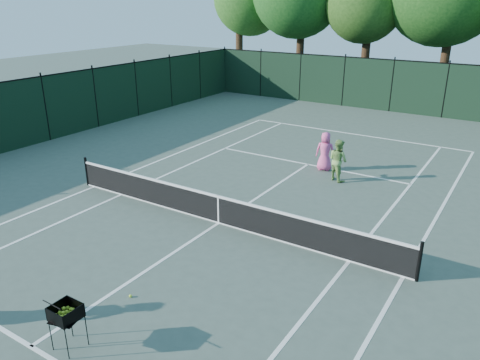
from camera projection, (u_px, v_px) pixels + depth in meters
The scene contains 15 objects.
ground at pixel (219, 223), 14.14m from camera, with size 90.00×90.00×0.00m, color #455449.
sideline_doubles_left at pixel (94, 187), 16.89m from camera, with size 0.10×23.77×0.01m, color white.
sideline_doubles_right at pixel (403, 277), 11.40m from camera, with size 0.10×23.77×0.01m, color white.
sideline_singles_left at pixel (121, 195), 16.21m from camera, with size 0.10×23.77×0.01m, color white.
sideline_singles_right at pixel (349, 261), 12.08m from camera, with size 0.10×23.77×0.01m, color white.
baseline_far at pixel (354, 134), 23.49m from camera, with size 10.97×0.10×0.01m, color white.
service_line_near at pixel (31, 347), 9.11m from camera, with size 8.23×0.10×0.01m, color white.
service_line_far at pixel (308, 164), 19.18m from camera, with size 8.23×0.10×0.01m, color white.
center_service_line at pixel (219, 223), 14.14m from camera, with size 0.10×12.80×0.01m, color white.
tennis_net at pixel (218, 209), 13.97m from camera, with size 11.69×0.09×1.06m.
fence_far at pixel (392, 86), 27.76m from camera, with size 24.00×0.05×3.00m, color black.
player_pink at pixel (325, 151), 18.29m from camera, with size 0.85×0.66×1.54m.
player_green at pixel (338, 160), 17.25m from camera, with size 0.95×0.87×1.57m.
ball_hopper at pixel (66, 313), 8.81m from camera, with size 0.62×0.62×0.96m.
loose_ball_midcourt at pixel (130, 296), 10.61m from camera, with size 0.07×0.07×0.07m, color #CCF231.
Camera 1 is at (7.38, -10.38, 6.32)m, focal length 35.00 mm.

